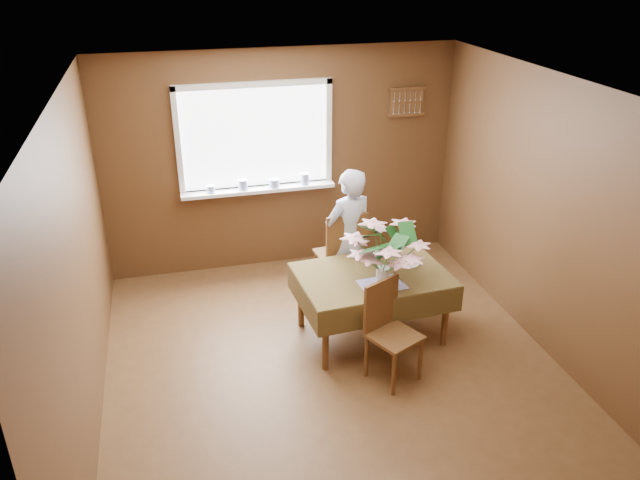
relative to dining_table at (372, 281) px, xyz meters
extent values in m
plane|color=brown|center=(-0.49, -0.47, -0.60)|extent=(4.50, 4.50, 0.00)
plane|color=white|center=(-0.49, -0.47, 1.90)|extent=(4.50, 4.50, 0.00)
plane|color=brown|center=(-0.49, 1.78, 0.65)|extent=(4.00, 0.00, 4.00)
plane|color=brown|center=(-0.49, -2.72, 0.65)|extent=(4.00, 0.00, 4.00)
plane|color=brown|center=(-2.49, -0.47, 0.65)|extent=(0.00, 4.50, 4.50)
plane|color=brown|center=(1.51, -0.47, 0.65)|extent=(0.00, 4.50, 4.50)
cube|color=white|center=(-0.79, 1.77, 0.95)|extent=(1.60, 0.01, 1.10)
cube|color=white|center=(-0.79, 1.75, 1.53)|extent=(1.72, 0.06, 0.06)
cube|color=white|center=(-0.79, 1.75, 0.37)|extent=(1.72, 0.06, 0.06)
cube|color=white|center=(-1.62, 1.75, 0.95)|extent=(0.06, 0.06, 1.22)
cube|color=white|center=(0.04, 1.75, 0.95)|extent=(0.06, 0.06, 1.22)
cube|color=white|center=(-0.79, 1.68, 0.38)|extent=(1.72, 0.20, 0.04)
cylinder|color=white|center=(-1.32, 1.66, 0.44)|extent=(0.09, 0.09, 0.08)
cylinder|color=white|center=(-0.97, 1.66, 0.46)|extent=(0.11, 0.11, 0.12)
cylinder|color=white|center=(-0.61, 1.66, 0.45)|extent=(0.12, 0.12, 0.09)
cylinder|color=white|center=(-0.26, 1.66, 0.47)|extent=(0.10, 0.10, 0.13)
cube|color=brown|center=(0.96, 1.76, 1.25)|extent=(0.40, 0.03, 0.30)
cube|color=brown|center=(0.96, 1.74, 1.40)|extent=(0.44, 0.04, 0.03)
cube|color=brown|center=(0.96, 1.74, 1.10)|extent=(0.44, 0.04, 0.03)
cylinder|color=brown|center=(-0.57, -0.41, -0.28)|extent=(0.06, 0.06, 0.63)
cylinder|color=brown|center=(0.62, -0.33, -0.28)|extent=(0.06, 0.06, 0.63)
cylinder|color=brown|center=(-0.62, 0.33, -0.28)|extent=(0.06, 0.06, 0.63)
cylinder|color=brown|center=(0.57, 0.42, -0.28)|extent=(0.06, 0.06, 0.63)
cube|color=brown|center=(0.00, 0.00, 0.05)|extent=(1.39, 0.98, 0.04)
cube|color=#423418|center=(0.00, 0.00, 0.07)|extent=(1.45, 1.03, 0.01)
cube|color=#423418|center=(0.03, -0.47, -0.06)|extent=(1.38, 0.11, 0.25)
cube|color=#423418|center=(-0.03, 0.47, -0.06)|extent=(1.38, 0.11, 0.25)
cube|color=#423418|center=(-0.69, -0.05, -0.06)|extent=(0.08, 0.94, 0.25)
cube|color=#423418|center=(0.69, 0.05, -0.06)|extent=(0.08, 0.94, 0.25)
cube|color=#4A6CD3|center=(0.02, -0.22, 0.08)|extent=(0.42, 0.32, 0.01)
cylinder|color=brown|center=(0.07, 1.00, -0.36)|extent=(0.04, 0.04, 0.48)
cylinder|color=brown|center=(-0.31, 0.97, -0.36)|extent=(0.04, 0.04, 0.48)
cylinder|color=brown|center=(0.11, 0.62, -0.36)|extent=(0.04, 0.04, 0.48)
cylinder|color=brown|center=(-0.27, 0.59, -0.36)|extent=(0.04, 0.04, 0.48)
cube|color=brown|center=(-0.10, 0.79, -0.10)|extent=(0.49, 0.49, 0.03)
cube|color=brown|center=(-0.08, 0.59, 0.18)|extent=(0.45, 0.07, 0.53)
cylinder|color=brown|center=(-0.10, -0.90, -0.39)|extent=(0.04, 0.04, 0.41)
cylinder|color=brown|center=(0.19, -0.76, -0.39)|extent=(0.04, 0.04, 0.41)
cylinder|color=brown|center=(-0.25, -0.60, -0.39)|extent=(0.04, 0.04, 0.41)
cylinder|color=brown|center=(0.05, -0.46, -0.39)|extent=(0.04, 0.04, 0.41)
cube|color=brown|center=(-0.03, -0.68, -0.17)|extent=(0.51, 0.51, 0.03)
cube|color=brown|center=(-0.10, -0.52, 0.08)|extent=(0.36, 0.19, 0.46)
imported|color=white|center=(-0.04, 0.64, 0.15)|extent=(0.63, 0.50, 1.50)
cylinder|color=white|center=(0.03, -0.17, 0.16)|extent=(0.12, 0.12, 0.15)
cylinder|color=#33662D|center=(0.03, -0.17, 0.28)|extent=(0.07, 0.07, 0.11)
cylinder|color=white|center=(0.40, 0.11, 0.09)|extent=(0.24, 0.24, 0.01)
cube|color=silver|center=(0.20, -0.13, 0.09)|extent=(0.04, 0.24, 0.00)
camera|label=1|loc=(-1.76, -4.84, 2.87)|focal=35.00mm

